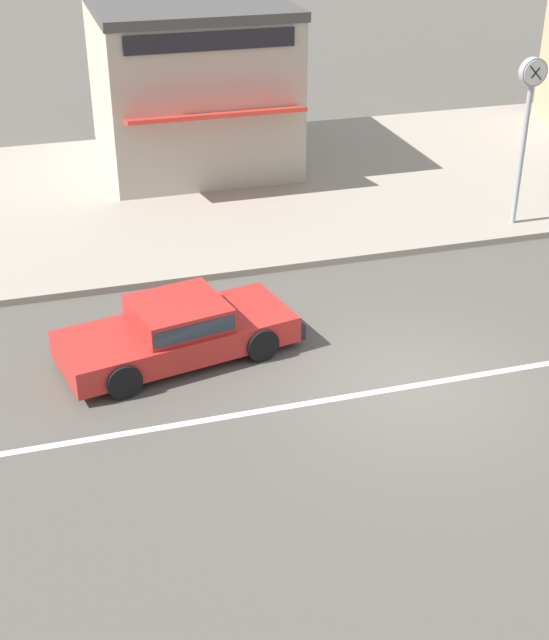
% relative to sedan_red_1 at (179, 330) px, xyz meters
% --- Properties ---
extents(ground_plane, '(160.00, 160.00, 0.00)m').
position_rel_sedan_red_1_xyz_m(ground_plane, '(3.57, -2.06, -0.53)').
color(ground_plane, '#544F47').
extents(lane_centre_stripe, '(50.40, 0.14, 0.01)m').
position_rel_sedan_red_1_xyz_m(lane_centre_stripe, '(3.57, -2.06, -0.53)').
color(lane_centre_stripe, silver).
rests_on(lane_centre_stripe, ground).
extents(kerb_strip, '(68.00, 10.00, 0.15)m').
position_rel_sedan_red_1_xyz_m(kerb_strip, '(3.57, 7.80, -0.46)').
color(kerb_strip, '#9E9384').
rests_on(kerb_strip, ground).
extents(sedan_red_1, '(4.42, 2.40, 1.06)m').
position_rel_sedan_red_1_xyz_m(sedan_red_1, '(0.00, 0.00, 0.00)').
color(sedan_red_1, red).
rests_on(sedan_red_1, ground).
extents(street_clock, '(0.61, 0.22, 3.78)m').
position_rel_sedan_red_1_xyz_m(street_clock, '(8.57, 3.55, 2.38)').
color(street_clock, '#9E9EA3').
rests_on(street_clock, kerb_strip).
extents(shopfront_corner_warung, '(4.92, 6.40, 4.26)m').
position_rel_sedan_red_1_xyz_m(shopfront_corner_warung, '(2.37, 10.27, 1.75)').
color(shopfront_corner_warung, '#B2A893').
rests_on(shopfront_corner_warung, kerb_strip).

